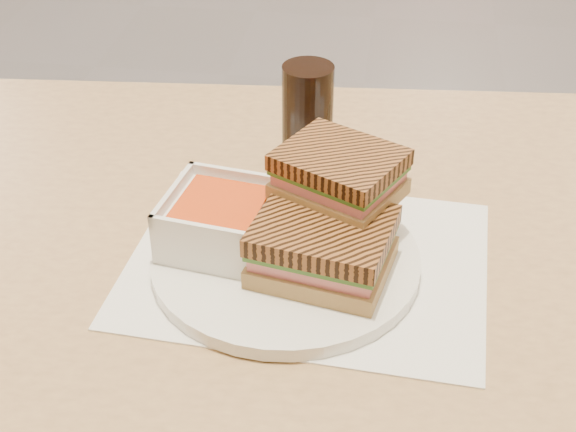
# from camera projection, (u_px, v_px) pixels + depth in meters

# --- Properties ---
(main_table) EXTENTS (1.25, 0.80, 0.75)m
(main_table) POSITION_uv_depth(u_px,v_px,m) (225.00, 295.00, 1.01)
(main_table) COLOR tan
(main_table) RESTS_ON ground
(tray_liner) EXTENTS (0.40, 0.32, 0.00)m
(tray_liner) POSITION_uv_depth(u_px,v_px,m) (308.00, 262.00, 0.88)
(tray_liner) COLOR white
(tray_liner) RESTS_ON main_table
(plate) EXTENTS (0.28, 0.28, 0.02)m
(plate) POSITION_uv_depth(u_px,v_px,m) (286.00, 260.00, 0.87)
(plate) COLOR white
(plate) RESTS_ON tray_liner
(soup_bowl) EXTENTS (0.13, 0.13, 0.06)m
(soup_bowl) POSITION_uv_depth(u_px,v_px,m) (221.00, 222.00, 0.87)
(soup_bowl) COLOR white
(soup_bowl) RESTS_ON plate
(panini_lower) EXTENTS (0.15, 0.14, 0.06)m
(panini_lower) POSITION_uv_depth(u_px,v_px,m) (323.00, 246.00, 0.83)
(panini_lower) COLOR tan
(panini_lower) RESTS_ON plate
(panini_upper) EXTENTS (0.15, 0.14, 0.05)m
(panini_upper) POSITION_uv_depth(u_px,v_px,m) (339.00, 174.00, 0.85)
(panini_upper) COLOR tan
(panini_upper) RESTS_ON panini_lower
(cola_glass) EXTENTS (0.06, 0.06, 0.14)m
(cola_glass) POSITION_uv_depth(u_px,v_px,m) (307.00, 117.00, 1.01)
(cola_glass) COLOR black
(cola_glass) RESTS_ON main_table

